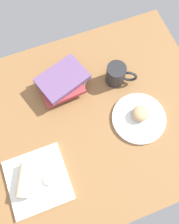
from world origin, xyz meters
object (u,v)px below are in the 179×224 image
(round_plate, at_px, (139,118))
(breakfast_wrap, at_px, (25,180))
(scone_pastry, at_px, (141,114))
(square_plate, at_px, (38,180))
(book_stack, at_px, (61,83))
(sauce_cup, at_px, (51,179))
(coffee_mug, at_px, (117,74))

(round_plate, relative_size, breakfast_wrap, 1.87)
(scone_pastry, distance_m, square_plate, 0.51)
(square_plate, bearing_deg, book_stack, 58.43)
(round_plate, xyz_separation_m, breakfast_wrap, (-0.54, -0.08, 0.04))
(sauce_cup, relative_size, breakfast_wrap, 0.39)
(round_plate, bearing_deg, sauce_cup, -165.69)
(round_plate, relative_size, book_stack, 0.97)
(round_plate, height_order, scone_pastry, scone_pastry)
(scone_pastry, xyz_separation_m, sauce_cup, (-0.45, -0.12, -0.01))
(coffee_mug, bearing_deg, sauce_cup, -142.09)
(scone_pastry, xyz_separation_m, coffee_mug, (-0.03, 0.21, 0.02))
(book_stack, bearing_deg, breakfast_wrap, -127.01)
(round_plate, distance_m, breakfast_wrap, 0.54)
(sauce_cup, bearing_deg, scone_pastry, 15.28)
(coffee_mug, bearing_deg, square_plate, -146.58)
(scone_pastry, relative_size, book_stack, 0.32)
(scone_pastry, bearing_deg, sauce_cup, -164.72)
(coffee_mug, bearing_deg, scone_pastry, -82.43)
(square_plate, xyz_separation_m, coffee_mug, (0.47, 0.31, 0.05))
(book_stack, height_order, coffee_mug, coffee_mug)
(breakfast_wrap, bearing_deg, coffee_mug, -125.28)
(breakfast_wrap, relative_size, book_stack, 0.52)
(square_plate, height_order, breakfast_wrap, breakfast_wrap)
(scone_pastry, xyz_separation_m, book_stack, (-0.28, 0.26, 0.01))
(scone_pastry, distance_m, breakfast_wrap, 0.55)
(square_plate, distance_m, coffee_mug, 0.57)
(round_plate, height_order, square_plate, square_plate)
(square_plate, height_order, sauce_cup, sauce_cup)
(scone_pastry, bearing_deg, coffee_mug, 97.57)
(scone_pastry, distance_m, sauce_cup, 0.47)
(sauce_cup, distance_m, coffee_mug, 0.54)
(book_stack, bearing_deg, scone_pastry, -43.32)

